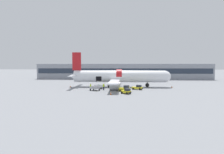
{
  "coord_description": "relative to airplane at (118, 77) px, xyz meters",
  "views": [
    {
      "loc": [
        0.05,
        -51.81,
        6.74
      ],
      "look_at": [
        -3.23,
        -0.18,
        3.35
      ],
      "focal_mm": 28.0,
      "sensor_mm": 36.0,
      "label": 1
    }
  ],
  "objects": [
    {
      "name": "ground_plane",
      "position": [
        1.61,
        -3.1,
        -3.21
      ],
      "size": [
        500.0,
        500.0,
        0.0
      ],
      "primitive_type": "plane",
      "color": "gray"
    },
    {
      "name": "terminal_strip",
      "position": [
        1.61,
        35.78,
        0.55
      ],
      "size": [
        85.24,
        14.06,
        7.53
      ],
      "color": "gray",
      "rests_on": "ground_plane"
    },
    {
      "name": "airplane",
      "position": [
        0.0,
        0.0,
        0.0
      ],
      "size": [
        32.34,
        28.82,
        10.93
      ],
      "color": "white",
      "rests_on": "ground_plane"
    },
    {
      "name": "baggage_tug_lead",
      "position": [
        5.75,
        -5.91,
        -2.64
      ],
      "size": [
        3.24,
        2.41,
        1.32
      ],
      "color": "yellow",
      "rests_on": "ground_plane"
    },
    {
      "name": "baggage_tug_mid",
      "position": [
        2.45,
        -13.51,
        -2.65
      ],
      "size": [
        2.54,
        2.41,
        1.35
      ],
      "color": "yellow",
      "rests_on": "ground_plane"
    },
    {
      "name": "baggage_tug_rear",
      "position": [
        2.22,
        -9.69,
        -2.51
      ],
      "size": [
        3.12,
        2.57,
        1.63
      ],
      "color": "yellow",
      "rests_on": "ground_plane"
    },
    {
      "name": "baggage_cart_loading",
      "position": [
        -5.19,
        -4.23,
        -2.67
      ],
      "size": [
        3.83,
        2.63,
        1.07
      ],
      "color": "silver",
      "rests_on": "ground_plane"
    },
    {
      "name": "baggage_cart_queued",
      "position": [
        -5.86,
        -8.59,
        -2.67
      ],
      "size": [
        3.52,
        2.6,
        1.06
      ],
      "color": "#999BA0",
      "rests_on": "ground_plane"
    },
    {
      "name": "ground_crew_loader_a",
      "position": [
        -1.12,
        -3.4,
        -2.24
      ],
      "size": [
        0.44,
        0.64,
        1.85
      ],
      "color": "#1E2338",
      "rests_on": "ground_plane"
    },
    {
      "name": "ground_crew_loader_b",
      "position": [
        -3.7,
        -7.2,
        -2.25
      ],
      "size": [
        0.55,
        0.63,
        1.84
      ],
      "color": "#1E2338",
      "rests_on": "ground_plane"
    },
    {
      "name": "ground_crew_driver",
      "position": [
        -1.16,
        -4.33,
        -2.24
      ],
      "size": [
        0.61,
        0.58,
        1.85
      ],
      "color": "#1E2338",
      "rests_on": "ground_plane"
    },
    {
      "name": "ground_crew_supervisor",
      "position": [
        -7.52,
        -6.24,
        -2.36
      ],
      "size": [
        0.52,
        0.52,
        1.62
      ],
      "color": "black",
      "rests_on": "ground_plane"
    },
    {
      "name": "safety_cone_nose",
      "position": [
        16.53,
        -1.05,
        -2.89
      ],
      "size": [
        0.54,
        0.54,
        0.69
      ],
      "color": "black",
      "rests_on": "ground_plane"
    },
    {
      "name": "safety_cone_engine_left",
      "position": [
        -1.16,
        -15.15,
        -2.85
      ],
      "size": [
        0.48,
        0.48,
        0.78
      ],
      "color": "black",
      "rests_on": "ground_plane"
    },
    {
      "name": "safety_cone_wingtip",
      "position": [
        1.29,
        -7.5,
        -2.87
      ],
      "size": [
        0.51,
        0.51,
        0.73
      ],
      "color": "black",
      "rests_on": "ground_plane"
    },
    {
      "name": "safety_cone_tail",
      "position": [
        -14.72,
        -1.79,
        -2.93
      ],
      "size": [
        0.52,
        0.52,
        0.61
      ],
      "color": "black",
      "rests_on": "ground_plane"
    }
  ]
}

